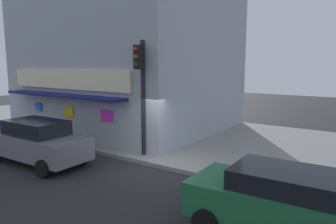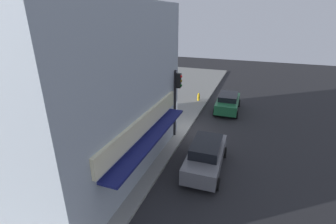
{
  "view_description": "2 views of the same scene",
  "coord_description": "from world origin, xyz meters",
  "px_view_note": "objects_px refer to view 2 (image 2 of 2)",
  "views": [
    {
      "loc": [
        6.86,
        -9.13,
        3.9
      ],
      "look_at": [
        -1.09,
        2.35,
        1.77
      ],
      "focal_mm": 33.48,
      "sensor_mm": 36.0,
      "label": 1
    },
    {
      "loc": [
        -15.95,
        -4.23,
        8.24
      ],
      "look_at": [
        -1.17,
        1.22,
        1.85
      ],
      "focal_mm": 25.9,
      "sensor_mm": 36.0,
      "label": 2
    }
  ],
  "objects_px": {
    "traffic_light": "(176,95)",
    "potted_plant_by_doorway": "(145,132)",
    "fire_hydrant": "(199,97)",
    "parked_car_green": "(228,102)",
    "parked_car_grey": "(206,155)",
    "trash_can": "(139,156)",
    "pedestrian": "(145,138)"
  },
  "relations": [
    {
      "from": "parked_car_green",
      "to": "trash_can",
      "type": "bearing_deg",
      "value": 160.51
    },
    {
      "from": "pedestrian",
      "to": "potted_plant_by_doorway",
      "type": "bearing_deg",
      "value": 25.67
    },
    {
      "from": "parked_car_grey",
      "to": "potted_plant_by_doorway",
      "type": "bearing_deg",
      "value": 70.39
    },
    {
      "from": "traffic_light",
      "to": "trash_can",
      "type": "relative_size",
      "value": 5.22
    },
    {
      "from": "potted_plant_by_doorway",
      "to": "traffic_light",
      "type": "bearing_deg",
      "value": -51.19
    },
    {
      "from": "trash_can",
      "to": "pedestrian",
      "type": "relative_size",
      "value": 0.49
    },
    {
      "from": "fire_hydrant",
      "to": "trash_can",
      "type": "bearing_deg",
      "value": 176.78
    },
    {
      "from": "traffic_light",
      "to": "potted_plant_by_doorway",
      "type": "bearing_deg",
      "value": 128.81
    },
    {
      "from": "pedestrian",
      "to": "traffic_light",
      "type": "bearing_deg",
      "value": -20.45
    },
    {
      "from": "fire_hydrant",
      "to": "parked_car_green",
      "type": "bearing_deg",
      "value": -115.62
    },
    {
      "from": "trash_can",
      "to": "potted_plant_by_doorway",
      "type": "relative_size",
      "value": 0.88
    },
    {
      "from": "traffic_light",
      "to": "pedestrian",
      "type": "relative_size",
      "value": 2.57
    },
    {
      "from": "pedestrian",
      "to": "parked_car_grey",
      "type": "distance_m",
      "value": 3.88
    },
    {
      "from": "traffic_light",
      "to": "fire_hydrant",
      "type": "height_order",
      "value": "traffic_light"
    },
    {
      "from": "traffic_light",
      "to": "parked_car_grey",
      "type": "relative_size",
      "value": 1.02
    },
    {
      "from": "potted_plant_by_doorway",
      "to": "trash_can",
      "type": "bearing_deg",
      "value": -162.25
    },
    {
      "from": "parked_car_grey",
      "to": "parked_car_green",
      "type": "distance_m",
      "value": 9.52
    },
    {
      "from": "parked_car_grey",
      "to": "parked_car_green",
      "type": "height_order",
      "value": "parked_car_grey"
    },
    {
      "from": "parked_car_grey",
      "to": "parked_car_green",
      "type": "bearing_deg",
      "value": 0.05
    },
    {
      "from": "pedestrian",
      "to": "parked_car_grey",
      "type": "height_order",
      "value": "pedestrian"
    },
    {
      "from": "traffic_light",
      "to": "parked_car_grey",
      "type": "bearing_deg",
      "value": -137.63
    },
    {
      "from": "traffic_light",
      "to": "potted_plant_by_doorway",
      "type": "relative_size",
      "value": 4.62
    },
    {
      "from": "potted_plant_by_doorway",
      "to": "pedestrian",
      "type": "bearing_deg",
      "value": -154.33
    },
    {
      "from": "fire_hydrant",
      "to": "potted_plant_by_doorway",
      "type": "relative_size",
      "value": 0.76
    },
    {
      "from": "fire_hydrant",
      "to": "trash_can",
      "type": "distance_m",
      "value": 11.99
    },
    {
      "from": "pedestrian",
      "to": "parked_car_green",
      "type": "height_order",
      "value": "pedestrian"
    },
    {
      "from": "fire_hydrant",
      "to": "parked_car_green",
      "type": "height_order",
      "value": "parked_car_green"
    },
    {
      "from": "potted_plant_by_doorway",
      "to": "parked_car_grey",
      "type": "height_order",
      "value": "parked_car_grey"
    },
    {
      "from": "traffic_light",
      "to": "parked_car_grey",
      "type": "distance_m",
      "value": 4.73
    },
    {
      "from": "traffic_light",
      "to": "fire_hydrant",
      "type": "bearing_deg",
      "value": 1.94
    },
    {
      "from": "potted_plant_by_doorway",
      "to": "parked_car_grey",
      "type": "relative_size",
      "value": 0.22
    },
    {
      "from": "fire_hydrant",
      "to": "parked_car_grey",
      "type": "relative_size",
      "value": 0.17
    }
  ]
}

